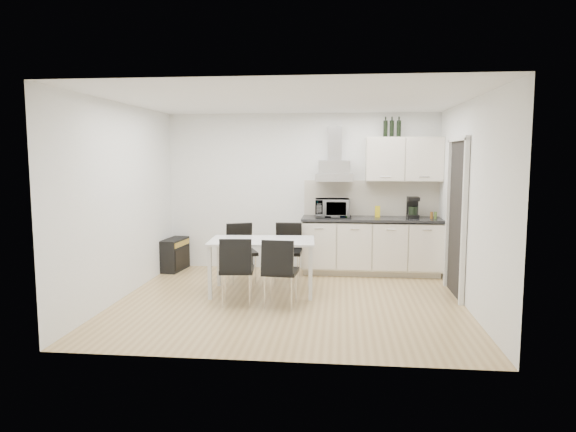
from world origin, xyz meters
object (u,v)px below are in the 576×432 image
object	(u,v)px
kitchenette	(373,223)
guitar_amp	(175,254)
chair_near_left	(237,271)
floor_speaker	(246,259)
chair_near_right	(280,272)
chair_far_right	(287,253)
chair_far_left	(242,253)
dining_table	(262,245)

from	to	relation	value
kitchenette	guitar_amp	distance (m)	3.33
chair_near_left	guitar_amp	world-z (taller)	chair_near_left
chair_near_left	floor_speaker	bearing A→B (deg)	91.14
chair_near_right	floor_speaker	size ratio (longest dim) A/B	2.61
guitar_amp	chair_far_right	bearing A→B (deg)	-10.07
chair_far_left	chair_near_left	distance (m)	1.17
kitchenette	chair_near_right	bearing A→B (deg)	-122.86
chair_far_right	floor_speaker	world-z (taller)	chair_far_right
kitchenette	dining_table	world-z (taller)	kitchenette
floor_speaker	dining_table	bearing A→B (deg)	-67.31
chair_far_right	floor_speaker	xyz separation A→B (m)	(-0.80, 0.82, -0.27)
chair_far_right	kitchenette	bearing A→B (deg)	-153.45
chair_far_left	chair_near_left	size ratio (longest dim) A/B	1.00
kitchenette	guitar_amp	bearing A→B (deg)	-178.52
chair_far_right	guitar_amp	bearing A→B (deg)	-16.33
chair_near_right	floor_speaker	distance (m)	2.31
chair_far_left	chair_far_right	size ratio (longest dim) A/B	1.00
dining_table	guitar_amp	world-z (taller)	dining_table
kitchenette	floor_speaker	world-z (taller)	kitchenette
chair_far_right	guitar_amp	world-z (taller)	chair_far_right
kitchenette	chair_near_left	xyz separation A→B (m)	(-1.84, -1.93, -0.39)
dining_table	chair_far_right	world-z (taller)	chair_far_right
kitchenette	floor_speaker	bearing A→B (deg)	175.54
chair_near_left	chair_near_right	xyz separation A→B (m)	(0.57, -0.04, 0.00)
chair_far_left	guitar_amp	xyz separation A→B (m)	(-1.28, 0.69, -0.17)
chair_far_right	chair_near_right	size ratio (longest dim) A/B	1.00
dining_table	guitar_amp	xyz separation A→B (m)	(-1.68, 1.27, -0.40)
guitar_amp	floor_speaker	size ratio (longest dim) A/B	1.97
chair_far_left	chair_near_left	xyz separation A→B (m)	(0.16, -1.16, 0.00)
kitchenette	chair_far_left	xyz separation A→B (m)	(-2.00, -0.77, -0.39)
dining_table	chair_far_left	xyz separation A→B (m)	(-0.40, 0.58, -0.23)
chair_near_left	floor_speaker	size ratio (longest dim) A/B	2.61
chair_near_right	floor_speaker	bearing A→B (deg)	116.00
guitar_amp	chair_near_left	bearing A→B (deg)	-45.74
dining_table	chair_near_left	distance (m)	0.66
chair_far_left	chair_near_left	world-z (taller)	same
kitchenette	dining_table	distance (m)	2.10
kitchenette	chair_far_left	size ratio (longest dim) A/B	2.86
dining_table	guitar_amp	distance (m)	2.14
dining_table	chair_near_left	world-z (taller)	chair_near_left
kitchenette	guitar_amp	world-z (taller)	kitchenette
chair_far_right	chair_far_left	bearing A→B (deg)	9.46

